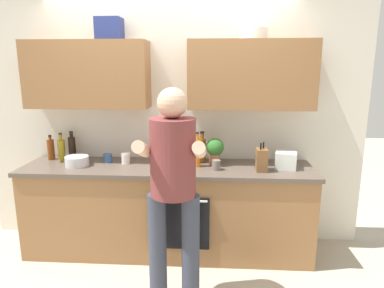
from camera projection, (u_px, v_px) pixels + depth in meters
The scene contains 17 objects.
ground_plane at pixel (168, 250), 3.56m from camera, with size 12.00×12.00×0.00m, color #B2A893.
back_wall_unit at pixel (170, 102), 3.50m from camera, with size 4.00×0.38×2.50m.
counter at pixel (168, 209), 3.46m from camera, with size 2.84×0.67×0.90m.
person_standing at pixel (173, 181), 2.57m from camera, with size 0.49×0.45×1.71m.
bottle_oil at pixel (62, 149), 3.56m from camera, with size 0.07×0.07×0.29m.
bottle_soy at pixel (72, 147), 3.60m from camera, with size 0.07×0.07×0.30m.
bottle_vinegar at pixel (51, 149), 3.60m from camera, with size 0.07×0.07×0.26m.
bottle_syrup at pixel (202, 149), 3.50m from camera, with size 0.08×0.08×0.31m.
bottle_juice at pixel (197, 152), 3.33m from camera, with size 0.06×0.06×0.34m.
cup_coffee at pixel (126, 158), 3.46m from camera, with size 0.09×0.09×0.11m, color white.
cup_tea at pixel (108, 158), 3.50m from camera, with size 0.09×0.09×0.09m, color #33598C.
cup_stoneware at pixel (216, 165), 3.24m from camera, with size 0.08×0.08×0.09m, color slate.
mixing_bowl at pixel (77, 161), 3.38m from camera, with size 0.23×0.23×0.10m, color silver.
knife_block at pixel (262, 160), 3.20m from camera, with size 0.10×0.14×0.27m.
potted_herb at pixel (215, 149), 3.38m from camera, with size 0.17×0.17×0.27m.
grocery_bag_crisps at pixel (163, 154), 3.45m from camera, with size 0.16×0.18×0.19m, color red.
grocery_bag_produce at pixel (286, 160), 3.29m from camera, with size 0.19×0.18×0.16m, color silver.
Camera 1 is at (0.44, -3.21, 1.85)m, focal length 32.25 mm.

